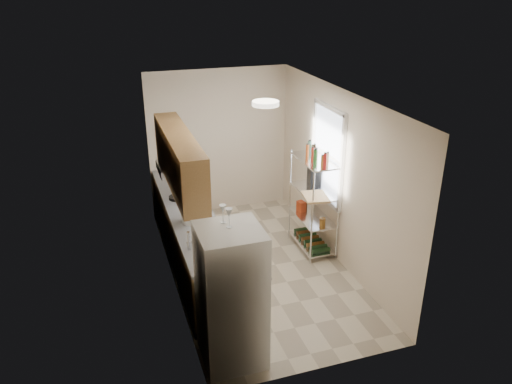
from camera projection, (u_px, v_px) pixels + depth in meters
room at (258, 188)px, 6.96m from camera, size 2.52×4.42×2.62m
counter_run at (190, 237)px, 7.42m from camera, size 0.63×3.51×0.90m
upper_cabinets at (179, 159)px, 6.55m from camera, size 0.33×2.20×0.72m
range_hood at (175, 168)px, 7.43m from camera, size 0.50×0.60×0.12m
window at (328, 154)px, 7.52m from camera, size 0.06×1.00×1.46m
bakers_rack at (314, 184)px, 7.59m from camera, size 0.45×0.90×1.73m
ceiling_dome at (266, 103)px, 6.20m from camera, size 0.34×0.34×0.05m
refrigerator at (231, 297)px, 5.42m from camera, size 0.68×0.68×1.65m
wine_glass_a at (223, 214)px, 5.20m from camera, size 0.07×0.07×0.21m
wine_glass_b at (229, 218)px, 5.10m from camera, size 0.08×0.08×0.21m
rice_cooker at (191, 215)px, 6.85m from camera, size 0.27×0.27×0.21m
frying_pan_large at (177, 198)px, 7.59m from camera, size 0.26×0.26×0.04m
frying_pan_small at (181, 191)px, 7.80m from camera, size 0.26×0.26×0.05m
cutting_board at (315, 197)px, 7.36m from camera, size 0.41×0.49×0.03m
espresso_machine at (314, 173)px, 7.88m from camera, size 0.23×0.30×0.31m
storage_bag at (301, 206)px, 7.97m from camera, size 0.12×0.16×0.16m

